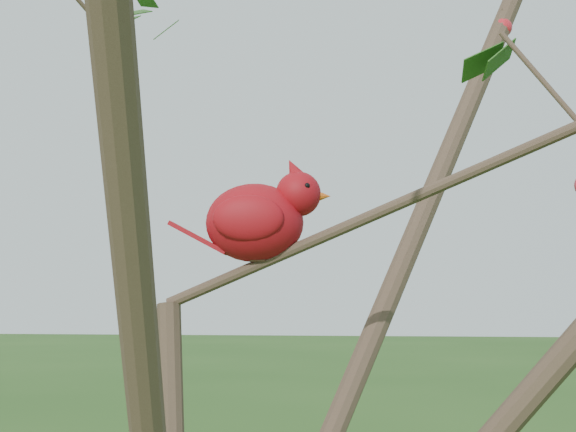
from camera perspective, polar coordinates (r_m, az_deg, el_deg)
The scene contains 3 objects.
crabapple_tree at distance 1.22m, azimuth -5.67°, elevation 2.34°, with size 2.35×2.05×2.95m.
cardinal at distance 1.31m, azimuth -1.83°, elevation -0.17°, with size 0.24×0.13×0.17m.
distant_trees at distance 26.56m, azimuth 2.01°, elevation -5.79°, with size 40.97×14.72×3.69m.
Camera 1 is at (0.29, -1.20, 1.97)m, focal length 55.00 mm.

